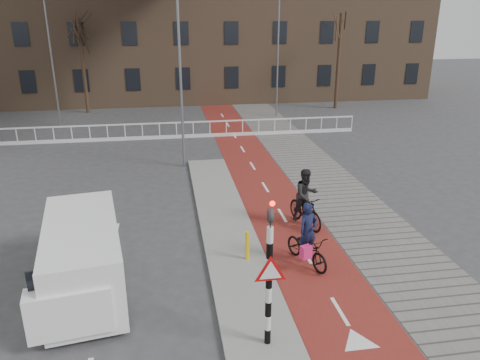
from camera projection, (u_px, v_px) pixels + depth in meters
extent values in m
plane|color=#38383A|center=(273.00, 295.00, 12.55)|extent=(120.00, 120.00, 0.00)
cube|color=maroon|center=(256.00, 172.00, 22.06)|extent=(2.50, 60.00, 0.01)
cube|color=slate|center=(314.00, 169.00, 22.48)|extent=(3.00, 60.00, 0.01)
cube|color=gray|center=(227.00, 230.00, 16.14)|extent=(1.80, 16.00, 0.12)
cylinder|color=black|center=(269.00, 287.00, 10.07)|extent=(0.14, 0.14, 2.88)
imported|color=black|center=(271.00, 209.00, 9.45)|extent=(0.13, 0.16, 0.80)
cylinder|color=#FF0C05|center=(272.00, 204.00, 9.25)|extent=(0.11, 0.02, 0.11)
cylinder|color=yellow|center=(247.00, 245.00, 13.97)|extent=(0.12, 0.12, 0.91)
imported|color=black|center=(307.00, 249.00, 13.92)|extent=(1.27, 1.98, 0.98)
imported|color=#131838|center=(308.00, 231.00, 13.71)|extent=(0.73, 0.60, 1.71)
cube|color=#E4206C|center=(306.00, 252.00, 13.34)|extent=(0.37, 0.30, 0.38)
imported|color=black|center=(305.00, 210.00, 16.39)|extent=(1.09, 2.05, 1.18)
imported|color=black|center=(306.00, 195.00, 16.19)|extent=(1.06, 0.93, 1.86)
cube|color=white|center=(83.00, 257.00, 12.35)|extent=(2.51, 4.84, 1.84)
cube|color=#207E1B|center=(47.00, 263.00, 12.24)|extent=(0.46, 2.92, 0.55)
cube|color=#207E1B|center=(120.00, 257.00, 12.52)|extent=(0.46, 2.92, 0.55)
cube|color=black|center=(68.00, 284.00, 10.40)|extent=(1.65, 0.30, 0.90)
cylinder|color=black|center=(52.00, 321.00, 10.97)|extent=(0.32, 0.67, 0.65)
cylinder|color=black|center=(121.00, 309.00, 11.42)|extent=(0.32, 0.67, 0.65)
cylinder|color=black|center=(58.00, 258.00, 13.78)|extent=(0.32, 0.67, 0.65)
cylinder|color=black|center=(113.00, 250.00, 14.23)|extent=(0.32, 0.67, 0.65)
cube|color=silver|center=(124.00, 124.00, 27.26)|extent=(28.00, 0.08, 0.08)
cube|color=silver|center=(126.00, 139.00, 27.55)|extent=(28.00, 0.10, 0.20)
cube|color=#7F6047|center=(156.00, 26.00, 39.77)|extent=(46.00, 10.00, 12.00)
cylinder|color=#322116|center=(83.00, 66.00, 34.02)|extent=(0.26, 0.26, 6.79)
cylinder|color=#322116|center=(338.00, 62.00, 35.56)|extent=(0.25, 0.25, 7.04)
cylinder|color=slate|center=(180.00, 75.00, 21.47)|extent=(0.12, 0.12, 8.78)
cylinder|color=slate|center=(52.00, 59.00, 29.71)|extent=(0.12, 0.12, 8.67)
cylinder|color=slate|center=(278.00, 55.00, 32.66)|extent=(0.12, 0.12, 8.57)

